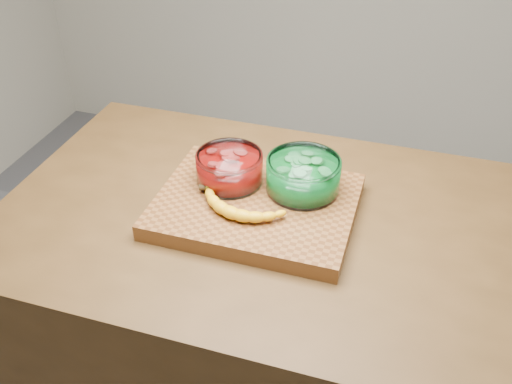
% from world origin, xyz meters
% --- Properties ---
extents(counter, '(1.20, 0.80, 0.90)m').
position_xyz_m(counter, '(0.00, 0.00, 0.45)').
color(counter, '#493016').
rests_on(counter, ground).
extents(cutting_board, '(0.45, 0.35, 0.04)m').
position_xyz_m(cutting_board, '(0.00, 0.00, 0.92)').
color(cutting_board, brown).
rests_on(cutting_board, counter).
extents(bowl_red, '(0.16, 0.16, 0.07)m').
position_xyz_m(bowl_red, '(-0.08, 0.05, 0.98)').
color(bowl_red, white).
rests_on(bowl_red, cutting_board).
extents(bowl_green, '(0.17, 0.17, 0.08)m').
position_xyz_m(bowl_green, '(0.09, 0.07, 0.98)').
color(bowl_green, white).
rests_on(bowl_green, cutting_board).
extents(banana, '(0.24, 0.13, 0.03)m').
position_xyz_m(banana, '(-0.02, -0.05, 0.96)').
color(banana, '#EDAD15').
rests_on(banana, cutting_board).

